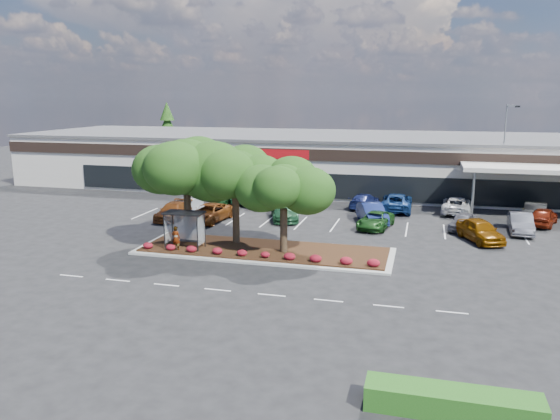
# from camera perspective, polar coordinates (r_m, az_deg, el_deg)

# --- Properties ---
(ground) EXTENTS (160.00, 160.00, 0.00)m
(ground) POSITION_cam_1_polar(r_m,az_deg,el_deg) (34.49, -0.36, -6.48)
(ground) COLOR black
(ground) RESTS_ON ground
(retail_store) EXTENTS (80.40, 25.20, 6.25)m
(retail_store) POSITION_cam_1_polar(r_m,az_deg,el_deg) (66.49, 7.43, 5.13)
(retail_store) COLOR beige
(retail_store) RESTS_ON ground
(landscape_island) EXTENTS (18.00, 6.00, 0.26)m
(landscape_island) POSITION_cam_1_polar(r_m,az_deg,el_deg) (38.65, -1.66, -4.25)
(landscape_island) COLOR #A9A9A4
(landscape_island) RESTS_ON ground
(lane_markings) EXTENTS (33.12, 20.06, 0.01)m
(lane_markings) POSITION_cam_1_polar(r_m,az_deg,el_deg) (44.26, 3.02, -2.33)
(lane_markings) COLOR silver
(lane_markings) RESTS_ON ground
(shrub_row) EXTENTS (17.00, 0.80, 0.50)m
(shrub_row) POSITION_cam_1_polar(r_m,az_deg,el_deg) (36.62, -2.60, -4.56)
(shrub_row) COLOR maroon
(shrub_row) RESTS_ON landscape_island
(bus_shelter) EXTENTS (2.75, 1.55, 2.59)m
(bus_shelter) POSITION_cam_1_polar(r_m,az_deg,el_deg) (39.06, -9.88, -0.95)
(bus_shelter) COLOR black
(bus_shelter) RESTS_ON landscape_island
(island_tree_west) EXTENTS (7.20, 7.20, 7.89)m
(island_tree_west) POSITION_cam_1_polar(r_m,az_deg,el_deg) (40.28, -9.71, 2.20)
(island_tree_west) COLOR #17390E
(island_tree_west) RESTS_ON landscape_island
(island_tree_mid) EXTENTS (6.60, 6.60, 7.32)m
(island_tree_mid) POSITION_cam_1_polar(r_m,az_deg,el_deg) (39.66, -4.67, 1.76)
(island_tree_mid) COLOR #17390E
(island_tree_mid) RESTS_ON landscape_island
(island_tree_east) EXTENTS (5.80, 5.80, 6.50)m
(island_tree_east) POSITION_cam_1_polar(r_m,az_deg,el_deg) (37.17, 0.39, 0.47)
(island_tree_east) COLOR #17390E
(island_tree_east) RESTS_ON landscape_island
(hedge_south_east) EXTENTS (6.00, 1.30, 0.90)m
(hedge_south_east) POSITION_cam_1_polar(r_m,az_deg,el_deg) (20.91, 17.56, -18.61)
(hedge_south_east) COLOR #1B5011
(hedge_south_east) RESTS_ON ground
(conifer_north_west) EXTENTS (4.40, 4.40, 10.00)m
(conifer_north_west) POSITION_cam_1_polar(r_m,az_deg,el_deg) (86.86, -11.65, 7.78)
(conifer_north_west) COLOR #17390E
(conifer_north_west) RESTS_ON ground
(person_waiting) EXTENTS (0.65, 0.46, 1.71)m
(person_waiting) POSITION_cam_1_polar(r_m,az_deg,el_deg) (38.79, -10.81, -2.89)
(person_waiting) COLOR #594C47
(person_waiting) RESTS_ON landscape_island
(light_pole) EXTENTS (1.42, 0.72, 10.03)m
(light_pole) POSITION_cam_1_polar(r_m,az_deg,el_deg) (58.73, 22.32, 4.73)
(light_pole) COLOR #A9A9A4
(light_pole) RESTS_ON ground
(car_0) EXTENTS (2.18, 5.11, 1.47)m
(car_0) POSITION_cam_1_polar(r_m,az_deg,el_deg) (49.62, -11.10, -0.12)
(car_0) COLOR brown
(car_0) RESTS_ON ground
(car_1) EXTENTS (2.29, 4.31, 1.35)m
(car_1) POSITION_cam_1_polar(r_m,az_deg,el_deg) (51.96, -9.86, 0.40)
(car_1) COLOR silver
(car_1) RESTS_ON ground
(car_2) EXTENTS (3.21, 5.81, 1.54)m
(car_2) POSITION_cam_1_polar(r_m,az_deg,el_deg) (48.15, -7.45, -0.32)
(car_2) COLOR brown
(car_2) RESTS_ON ground
(car_3) EXTENTS (3.87, 5.93, 1.60)m
(car_3) POSITION_cam_1_polar(r_m,az_deg,el_deg) (48.64, 0.45, -0.06)
(car_3) COLOR #1B4728
(car_3) RESTS_ON ground
(car_4) EXTENTS (3.43, 5.45, 1.69)m
(car_4) POSITION_cam_1_polar(r_m,az_deg,el_deg) (48.02, 9.59, -0.32)
(car_4) COLOR navy
(car_4) RESTS_ON ground
(car_5) EXTENTS (3.12, 5.24, 1.37)m
(car_5) POSITION_cam_1_polar(r_m,az_deg,el_deg) (46.09, 9.94, -1.06)
(car_5) COLOR #194516
(car_5) RESTS_ON ground
(car_6) EXTENTS (2.76, 4.42, 1.40)m
(car_6) POSITION_cam_1_polar(r_m,az_deg,el_deg) (47.29, 18.56, -1.15)
(car_6) COLOR #58585F
(car_6) RESTS_ON ground
(car_7) EXTENTS (3.79, 5.37, 1.70)m
(car_7) POSITION_cam_1_polar(r_m,az_deg,el_deg) (44.01, 20.19, -2.01)
(car_7) COLOR #723D03
(car_7) RESTS_ON ground
(car_8) EXTENTS (1.89, 4.90, 1.59)m
(car_8) POSITION_cam_1_polar(r_m,az_deg,el_deg) (47.91, 23.85, -1.28)
(car_8) COLOR #5B5C64
(car_8) RESTS_ON ground
(car_9) EXTENTS (3.15, 6.11, 1.69)m
(car_9) POSITION_cam_1_polar(r_m,az_deg,el_deg) (56.46, -3.11, 1.65)
(car_9) COLOR #1F5430
(car_9) RESTS_ON ground
(car_10) EXTENTS (3.42, 4.95, 1.33)m
(car_10) POSITION_cam_1_polar(r_m,az_deg,el_deg) (56.28, -5.37, 1.40)
(car_10) COLOR #1B4E21
(car_10) RESTS_ON ground
(car_11) EXTENTS (3.29, 5.16, 1.61)m
(car_11) POSITION_cam_1_polar(r_m,az_deg,el_deg) (54.30, -1.21, 1.21)
(car_11) COLOR black
(car_11) RESTS_ON ground
(car_12) EXTENTS (2.90, 5.23, 1.43)m
(car_12) POSITION_cam_1_polar(r_m,az_deg,el_deg) (54.16, 8.80, 0.95)
(car_12) COLOR navy
(car_12) RESTS_ON ground
(car_14) EXTENTS (2.86, 6.11, 1.69)m
(car_14) POSITION_cam_1_polar(r_m,az_deg,el_deg) (53.44, 12.08, 0.82)
(car_14) COLOR navy
(car_14) RESTS_ON ground
(car_15) EXTENTS (3.02, 5.77, 1.55)m
(car_15) POSITION_cam_1_polar(r_m,az_deg,el_deg) (53.74, 17.96, 0.48)
(car_15) COLOR silver
(car_15) RESTS_ON ground
(car_16) EXTENTS (3.28, 4.93, 1.56)m
(car_16) POSITION_cam_1_polar(r_m,az_deg,el_deg) (51.44, 25.80, -0.62)
(car_16) COLOR maroon
(car_16) RESTS_ON ground
(car_17) EXTENTS (2.83, 5.33, 1.67)m
(car_17) POSITION_cam_1_polar(r_m,az_deg,el_deg) (53.41, 25.14, -0.08)
(car_17) COLOR black
(car_17) RESTS_ON ground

